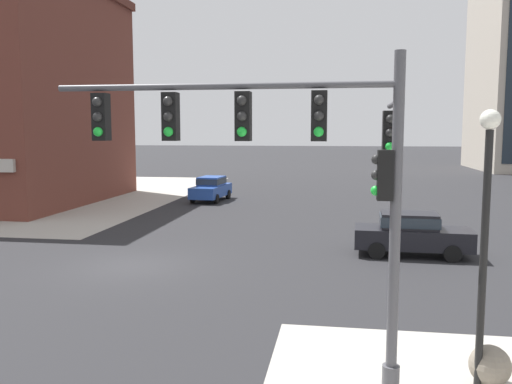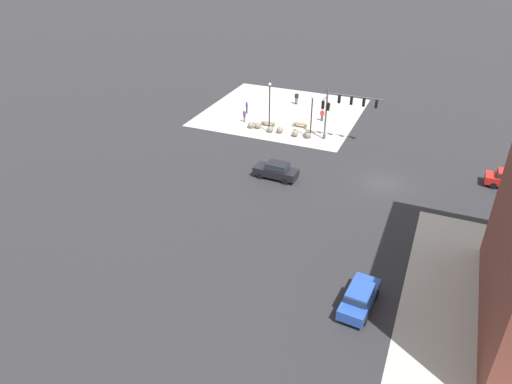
{
  "view_description": "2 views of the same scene",
  "coord_description": "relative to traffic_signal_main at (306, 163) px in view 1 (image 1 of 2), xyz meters",
  "views": [
    {
      "loc": [
        7.38,
        -17.88,
        4.81
      ],
      "look_at": [
        4.24,
        1.97,
        2.53
      ],
      "focal_mm": 37.52,
      "sensor_mm": 36.0,
      "label": 1
    },
    {
      "loc": [
        -4.35,
        42.7,
        22.95
      ],
      "look_at": [
        8.05,
        13.42,
        4.34
      ],
      "focal_mm": 33.2,
      "sensor_mm": 36.0,
      "label": 2
    }
  ],
  "objects": [
    {
      "name": "traffic_signal_main",
      "position": [
        0.0,
        0.0,
        0.0
      ],
      "size": [
        6.53,
        2.09,
        6.21
      ],
      "color": "#4C4C51",
      "rests_on": "ground"
    },
    {
      "name": "bollard_sphere_curb_a",
      "position": [
        3.51,
        0.38,
        -3.84
      ],
      "size": [
        0.78,
        0.78,
        0.78
      ],
      "primitive_type": "sphere",
      "color": "gray",
      "rests_on": "ground"
    },
    {
      "name": "car_main_northbound_far",
      "position": [
        -8.21,
        26.1,
        -3.31
      ],
      "size": [
        2.16,
        4.53,
        1.68
      ],
      "color": "#23479E",
      "rests_on": "ground"
    },
    {
      "name": "ground_plane",
      "position": [
        -6.74,
        7.97,
        -4.23
      ],
      "size": [
        320.0,
        320.0,
        0.0
      ],
      "primitive_type": "plane",
      "color": "#262628"
    },
    {
      "name": "car_main_northbound_near",
      "position": [
        3.41,
        11.18,
        -3.31
      ],
      "size": [
        4.47,
        2.02,
        1.68
      ],
      "color": "black",
      "rests_on": "ground"
    },
    {
      "name": "street_lamp_corner_near",
      "position": [
        3.26,
        0.2,
        -0.95
      ],
      "size": [
        0.36,
        0.36,
        5.2
      ],
      "color": "black",
      "rests_on": "ground"
    }
  ]
}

